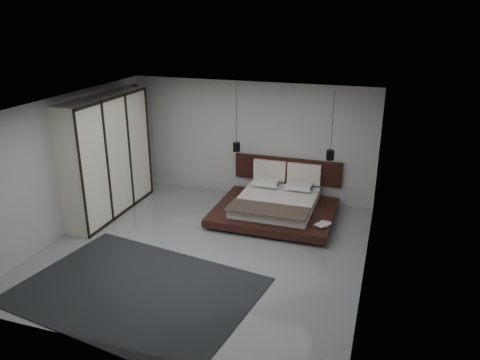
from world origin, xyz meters
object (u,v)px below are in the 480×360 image
(pendant_right, at_px, (330,155))
(rug, at_px, (137,290))
(pendant_left, at_px, (237,147))
(wardrobe, at_px, (107,156))
(lattice_screen, at_px, (131,139))
(bed, at_px, (276,204))

(pendant_right, xyz_separation_m, rug, (-2.53, -4.01, -1.41))
(pendant_left, relative_size, pendant_right, 1.00)
(pendant_left, relative_size, wardrobe, 0.55)
(wardrobe, xyz_separation_m, rug, (2.18, -2.67, -1.32))
(lattice_screen, height_order, bed, lattice_screen)
(bed, relative_size, wardrobe, 0.96)
(lattice_screen, bearing_deg, wardrobe, -80.35)
(bed, distance_m, wardrobe, 3.91)
(lattice_screen, relative_size, pendant_right, 1.74)
(rug, bearing_deg, wardrobe, 129.20)
(lattice_screen, height_order, pendant_left, pendant_left)
(bed, bearing_deg, lattice_screen, 172.19)
(rug, bearing_deg, lattice_screen, 120.34)
(pendant_left, height_order, wardrobe, pendant_left)
(wardrobe, bearing_deg, rug, -50.80)
(pendant_left, xyz_separation_m, pendant_right, (2.13, 0.00, 0.01))
(lattice_screen, relative_size, bed, 1.00)
(bed, bearing_deg, wardrobe, -165.44)
(bed, xyz_separation_m, rug, (-1.46, -3.62, -0.27))
(bed, xyz_separation_m, pendant_left, (-1.07, 0.39, 1.13))
(bed, height_order, pendant_right, pendant_right)
(lattice_screen, height_order, rug, lattice_screen)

